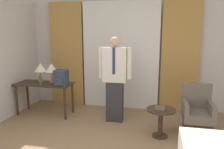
% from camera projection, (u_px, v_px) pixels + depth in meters
% --- Properties ---
extents(wall_back, '(10.00, 0.06, 2.70)m').
position_uv_depth(wall_back, '(121.00, 53.00, 5.39)').
color(wall_back, beige).
rests_on(wall_back, ground_plane).
extents(curtain_sheer_center, '(1.84, 0.06, 2.58)m').
position_uv_depth(curtain_sheer_center, '(120.00, 56.00, 5.28)').
color(curtain_sheer_center, white).
rests_on(curtain_sheer_center, ground_plane).
extents(curtain_drape_left, '(0.85, 0.06, 2.58)m').
position_uv_depth(curtain_drape_left, '(67.00, 55.00, 5.56)').
color(curtain_drape_left, '#B28442').
rests_on(curtain_drape_left, ground_plane).
extents(curtain_drape_right, '(0.85, 0.06, 2.58)m').
position_uv_depth(curtain_drape_right, '(180.00, 57.00, 4.99)').
color(curtain_drape_right, '#B28442').
rests_on(curtain_drape_right, ground_plane).
extents(desk, '(1.28, 0.55, 0.73)m').
position_uv_depth(desk, '(44.00, 88.00, 4.93)').
color(desk, '#38281E').
rests_on(desk, ground_plane).
extents(table_lamp_left, '(0.27, 0.27, 0.44)m').
position_uv_depth(table_lamp_left, '(40.00, 68.00, 4.99)').
color(table_lamp_left, '#9E7F47').
rests_on(table_lamp_left, desk).
extents(table_lamp_right, '(0.27, 0.27, 0.44)m').
position_uv_depth(table_lamp_right, '(51.00, 68.00, 4.93)').
color(table_lamp_right, '#9E7F47').
rests_on(table_lamp_right, desk).
extents(bottle_near_edge, '(0.06, 0.06, 0.25)m').
position_uv_depth(bottle_near_edge, '(40.00, 80.00, 4.76)').
color(bottle_near_edge, '#336638').
rests_on(bottle_near_edge, desk).
extents(backpack, '(0.26, 0.27, 0.34)m').
position_uv_depth(backpack, '(61.00, 78.00, 4.65)').
color(backpack, '#2D384C').
rests_on(backpack, desk).
extents(person, '(0.70, 0.23, 1.77)m').
position_uv_depth(person, '(115.00, 77.00, 4.48)').
color(person, '#2D2D33').
rests_on(person, ground_plane).
extents(armchair, '(0.53, 0.57, 0.89)m').
position_uv_depth(armchair, '(197.00, 115.00, 4.08)').
color(armchair, '#38281E').
rests_on(armchair, ground_plane).
extents(side_table, '(0.51, 0.51, 0.52)m').
position_uv_depth(side_table, '(161.00, 118.00, 3.88)').
color(side_table, '#38281E').
rests_on(side_table, ground_plane).
extents(book, '(0.17, 0.25, 0.03)m').
position_uv_depth(book, '(160.00, 108.00, 3.85)').
color(book, brown).
rests_on(book, side_table).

